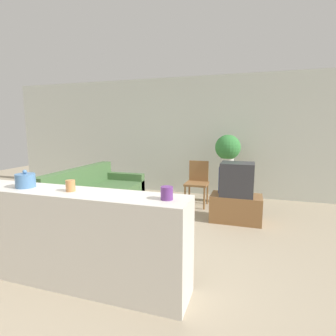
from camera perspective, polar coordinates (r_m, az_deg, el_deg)
The scene contains 12 objects.
ground_plane at distance 3.48m, azimuth -14.52°, elevation -18.23°, with size 14.00×14.00×0.00m, color tan.
wall_back at distance 6.27m, azimuth 1.93°, elevation 6.92°, with size 9.00×0.06×2.70m.
couch at distance 4.93m, azimuth -15.43°, elevation -6.44°, with size 0.98×1.99×0.83m.
tv_stand at distance 4.59m, azimuth 14.54°, elevation -8.45°, with size 0.83×0.48×0.45m.
television at distance 4.46m, azimuth 14.71°, elevation -2.34°, with size 0.55×0.46×0.55m.
wooden_chair at distance 5.31m, azimuth 6.42°, elevation -2.72°, with size 0.44×0.44×0.89m.
plant_stand at distance 5.56m, azimuth 12.61°, elevation -3.60°, with size 0.19×0.19×0.77m.
potted_plant at distance 5.45m, azimuth 12.88°, elevation 4.15°, with size 0.51×0.51×0.65m.
foreground_counter at distance 2.90m, azimuth -20.52°, elevation -13.87°, with size 2.45×0.44×0.95m.
decorative_bowl at distance 3.08m, azimuth -28.61°, elevation -2.39°, with size 0.19×0.19×0.18m.
candle_jar at distance 2.72m, azimuth -20.47°, elevation -3.62°, with size 0.09×0.09×0.11m.
coffee_tin at distance 2.26m, azimuth -0.26°, elevation -5.49°, with size 0.11×0.11×0.11m.
Camera 1 is at (1.70, -2.60, 1.57)m, focal length 28.00 mm.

